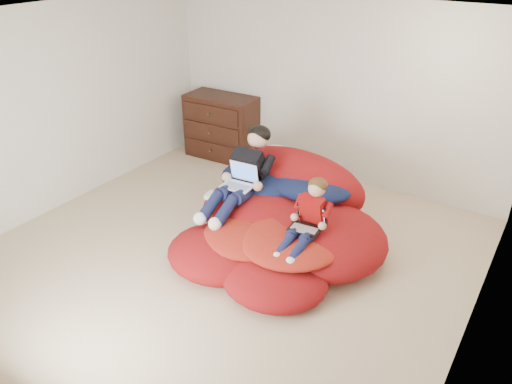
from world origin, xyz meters
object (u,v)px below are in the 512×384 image
at_px(older_boy, 244,171).
at_px(laptop_white, 240,180).
at_px(beanbag_pile, 281,218).
at_px(laptop_black, 308,222).
at_px(younger_boy, 308,216).
at_px(dresser, 222,127).

bearing_deg(older_boy, laptop_white, -90.00).
height_order(beanbag_pile, laptop_black, beanbag_pile).
bearing_deg(older_boy, beanbag_pile, -2.65).
xyz_separation_m(beanbag_pile, younger_boy, (0.50, -0.33, 0.35)).
height_order(younger_boy, laptop_black, younger_boy).
distance_m(beanbag_pile, younger_boy, 0.69).
bearing_deg(younger_boy, beanbag_pile, 146.88).
relative_size(beanbag_pile, older_boy, 1.95).
height_order(younger_boy, laptop_white, younger_boy).
relative_size(beanbag_pile, laptop_black, 7.24).
bearing_deg(beanbag_pile, dresser, 141.85).
height_order(laptop_white, laptop_black, laptop_white).
bearing_deg(younger_boy, older_boy, 161.14).
xyz_separation_m(dresser, laptop_black, (2.51, -1.90, 0.06)).
relative_size(dresser, younger_boy, 1.35).
height_order(beanbag_pile, younger_boy, younger_boy).
bearing_deg(laptop_white, dresser, 132.12).
height_order(older_boy, laptop_white, older_boy).
bearing_deg(laptop_black, older_boy, 161.02).
height_order(older_boy, younger_boy, older_boy).
height_order(older_boy, laptop_black, older_boy).
xyz_separation_m(older_boy, laptop_white, (-0.00, -0.09, -0.08)).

